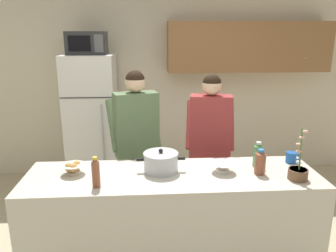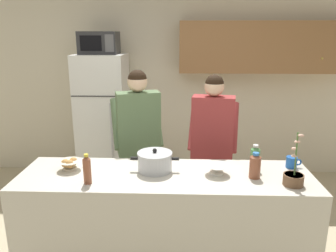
{
  "view_description": "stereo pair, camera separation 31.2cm",
  "coord_description": "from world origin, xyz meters",
  "views": [
    {
      "loc": [
        -0.2,
        -2.45,
        2.01
      ],
      "look_at": [
        0.0,
        0.55,
        1.17
      ],
      "focal_mm": 35.27,
      "sensor_mm": 36.0,
      "label": 1
    },
    {
      "loc": [
        0.11,
        -2.45,
        2.01
      ],
      "look_at": [
        0.0,
        0.55,
        1.17
      ],
      "focal_mm": 35.27,
      "sensor_mm": 36.0,
      "label": 2
    }
  ],
  "objects": [
    {
      "name": "bottle_mid_counter",
      "position": [
        0.73,
        0.11,
        1.03
      ],
      "size": [
        0.08,
        0.08,
        0.22
      ],
      "color": "#4C8C4C",
      "rests_on": "kitchen_island"
    },
    {
      "name": "bottle_near_edge",
      "position": [
        -0.58,
        -0.19,
        1.03
      ],
      "size": [
        0.06,
        0.06,
        0.24
      ],
      "color": "brown",
      "rests_on": "kitchen_island"
    },
    {
      "name": "refrigerator",
      "position": [
        -0.92,
        1.85,
        0.88
      ],
      "size": [
        0.64,
        0.68,
        1.76
      ],
      "color": "white",
      "rests_on": "ground"
    },
    {
      "name": "empty_bowl",
      "position": [
        0.41,
        0.01,
        0.97
      ],
      "size": [
        0.2,
        0.2,
        0.08
      ],
      "color": "white",
      "rests_on": "kitchen_island"
    },
    {
      "name": "coffee_mug",
      "position": [
        1.06,
        0.18,
        0.97
      ],
      "size": [
        0.13,
        0.09,
        0.1
      ],
      "color": "#1E59B2",
      "rests_on": "kitchen_island"
    },
    {
      "name": "bread_bowl",
      "position": [
        -0.8,
        0.06,
        0.97
      ],
      "size": [
        0.19,
        0.19,
        0.1
      ],
      "color": "beige",
      "rests_on": "kitchen_island"
    },
    {
      "name": "potted_orchid",
      "position": [
        0.96,
        -0.16,
        0.98
      ],
      "size": [
        0.15,
        0.15,
        0.41
      ],
      "color": "brown",
      "rests_on": "kitchen_island"
    },
    {
      "name": "person_near_pot",
      "position": [
        -0.31,
        0.75,
        1.05
      ],
      "size": [
        0.59,
        0.52,
        1.68
      ],
      "color": "black",
      "rests_on": "ground"
    },
    {
      "name": "microwave",
      "position": [
        -0.92,
        1.83,
        1.9
      ],
      "size": [
        0.48,
        0.37,
        0.28
      ],
      "color": "#2D2D30",
      "rests_on": "refrigerator"
    },
    {
      "name": "kitchen_island",
      "position": [
        0.0,
        0.0,
        0.46
      ],
      "size": [
        2.37,
        0.68,
        0.92
      ],
      "primitive_type": "cube",
      "color": "beige",
      "rests_on": "ground"
    },
    {
      "name": "person_by_sink",
      "position": [
        0.44,
        0.73,
        1.02
      ],
      "size": [
        0.55,
        0.47,
        1.64
      ],
      "color": "#33384C",
      "rests_on": "ground"
    },
    {
      "name": "cooking_pot",
      "position": [
        -0.09,
        0.07,
        1.0
      ],
      "size": [
        0.4,
        0.29,
        0.19
      ],
      "color": "silver",
      "rests_on": "kitchen_island"
    },
    {
      "name": "back_wall_unit",
      "position": [
        0.25,
        2.25,
        1.41
      ],
      "size": [
        6.0,
        0.48,
        2.6
      ],
      "color": "beige",
      "rests_on": "ground"
    },
    {
      "name": "bottle_far_corner",
      "position": [
        0.7,
        -0.04,
        1.02
      ],
      "size": [
        0.09,
        0.09,
        0.21
      ],
      "color": "brown",
      "rests_on": "kitchen_island"
    }
  ]
}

